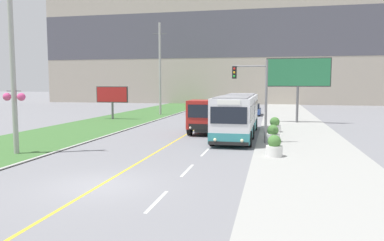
# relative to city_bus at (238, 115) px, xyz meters

# --- Properties ---
(ground_plane) EXTENTS (300.00, 300.00, 0.00)m
(ground_plane) POSITION_rel_city_bus_xyz_m (-3.96, -14.87, -1.57)
(ground_plane) COLOR slate
(sidewalk_right) EXTENTS (6.00, 140.00, 0.08)m
(sidewalk_right) POSITION_rel_city_bus_xyz_m (4.54, -14.87, -1.53)
(sidewalk_right) COLOR #9E9E99
(sidewalk_right) RESTS_ON ground_plane
(lane_marking_centre) EXTENTS (2.88, 140.00, 0.01)m
(lane_marking_centre) POSITION_rel_city_bus_xyz_m (-3.61, -12.98, -1.57)
(lane_marking_centre) COLOR gold
(lane_marking_centre) RESTS_ON ground_plane
(apartment_block_background) EXTENTS (80.00, 8.04, 25.33)m
(apartment_block_background) POSITION_rel_city_bus_xyz_m (-3.96, 47.74, 11.09)
(apartment_block_background) COLOR #A89E8E
(apartment_block_background) RESTS_ON ground_plane
(city_bus) EXTENTS (2.63, 12.05, 3.09)m
(city_bus) POSITION_rel_city_bus_xyz_m (0.00, 0.00, 0.00)
(city_bus) COLOR silver
(city_bus) RESTS_ON ground_plane
(dump_truck) EXTENTS (2.44, 6.50, 2.67)m
(dump_truck) POSITION_rel_city_bus_xyz_m (-2.53, 0.74, -0.23)
(dump_truck) COLOR black
(dump_truck) RESTS_ON ground_plane
(car_distant) EXTENTS (1.80, 4.30, 1.45)m
(car_distant) POSITION_rel_city_bus_xyz_m (0.25, 19.28, -0.88)
(car_distant) COLOR #2D4784
(car_distant) RESTS_ON ground_plane
(utility_pole_near) EXTENTS (1.80, 0.44, 11.16)m
(utility_pole_near) POSITION_rel_city_bus_xyz_m (-11.46, -9.77, 3.67)
(utility_pole_near) COLOR #9E9E99
(utility_pole_near) RESTS_ON ground_plane
(utility_pole_far) EXTENTS (1.80, 0.28, 11.47)m
(utility_pole_far) POSITION_rel_city_bus_xyz_m (-11.34, 17.48, 4.22)
(utility_pole_far) COLOR #9E9E99
(utility_pole_far) RESTS_ON ground_plane
(traffic_light_mast) EXTENTS (2.28, 0.32, 5.45)m
(traffic_light_mast) POSITION_rel_city_bus_xyz_m (1.45, -3.39, 1.92)
(traffic_light_mast) COLOR slate
(traffic_light_mast) RESTS_ON ground_plane
(billboard_large) EXTENTS (6.17, 0.24, 6.44)m
(billboard_large) POSITION_rel_city_bus_xyz_m (4.96, 10.41, 3.29)
(billboard_large) COLOR #59595B
(billboard_large) RESTS_ON ground_plane
(billboard_small) EXTENTS (3.62, 0.24, 3.62)m
(billboard_small) POSITION_rel_city_bus_xyz_m (-14.67, 10.36, 1.04)
(billboard_small) COLOR #59595B
(billboard_small) RESTS_ON ground_plane
(planter_round_near) EXTENTS (0.88, 0.88, 1.16)m
(planter_round_near) POSITION_rel_city_bus_xyz_m (2.66, -7.88, -0.98)
(planter_round_near) COLOR silver
(planter_round_near) RESTS_ON sidewalk_right
(planter_round_second) EXTENTS (0.92, 0.92, 1.13)m
(planter_round_second) POSITION_rel_city_bus_xyz_m (2.59, -2.69, -0.99)
(planter_round_second) COLOR silver
(planter_round_second) RESTS_ON sidewalk_right
(planter_round_third) EXTENTS (0.97, 0.97, 1.19)m
(planter_round_third) POSITION_rel_city_bus_xyz_m (2.74, 2.50, -0.97)
(planter_round_third) COLOR silver
(planter_round_third) RESTS_ON sidewalk_right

